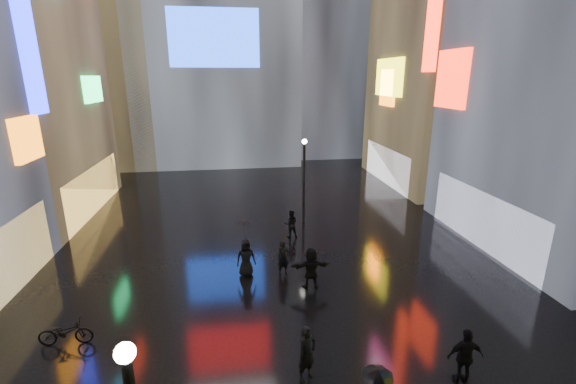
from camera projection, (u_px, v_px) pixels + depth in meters
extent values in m
plane|color=black|center=(268.00, 236.00, 21.97)|extent=(140.00, 140.00, 0.00)
cube|color=orange|center=(27.00, 139.00, 17.12)|extent=(0.25, 2.24, 1.94)
cube|color=#1423FF|center=(24.00, 24.00, 17.29)|extent=(0.25, 1.40, 8.00)
cube|color=#FFC659|center=(94.00, 189.00, 25.68)|extent=(0.20, 10.00, 3.00)
cube|color=#1BF96D|center=(93.00, 89.00, 25.59)|extent=(0.25, 3.00, 1.71)
cube|color=white|center=(483.00, 220.00, 20.23)|extent=(0.20, 9.00, 3.00)
cube|color=#FF220C|center=(452.00, 79.00, 22.06)|extent=(0.25, 2.99, 3.26)
cube|color=black|center=(460.00, 5.00, 29.62)|extent=(10.00, 12.00, 28.00)
cube|color=white|center=(387.00, 165.00, 32.54)|extent=(0.20, 9.00, 3.00)
cube|color=#FFF419|center=(389.00, 77.00, 30.75)|extent=(0.25, 4.92, 2.91)
cube|color=orange|center=(388.00, 88.00, 31.10)|extent=(0.25, 2.63, 2.87)
cube|color=#194CFF|center=(214.00, 38.00, 34.10)|extent=(8.00, 0.20, 5.00)
cube|color=black|center=(100.00, 30.00, 37.12)|extent=(10.00, 10.00, 26.00)
sphere|color=white|center=(125.00, 353.00, 5.34)|extent=(0.30, 0.30, 0.30)
cylinder|color=black|center=(304.00, 183.00, 23.37)|extent=(0.16, 0.16, 5.00)
sphere|color=white|center=(304.00, 142.00, 22.64)|extent=(0.30, 0.30, 0.30)
imported|color=black|center=(465.00, 356.00, 11.22)|extent=(1.10, 0.55, 1.80)
imported|color=black|center=(246.00, 258.00, 17.35)|extent=(0.93, 0.68, 1.76)
imported|color=black|center=(311.00, 268.00, 16.34)|extent=(1.70, 0.57, 1.83)
imported|color=black|center=(283.00, 258.00, 17.49)|extent=(0.68, 0.54, 1.63)
imported|color=black|center=(291.00, 224.00, 21.57)|extent=(0.77, 0.60, 1.59)
imported|color=black|center=(377.00, 380.00, 8.71)|extent=(0.96, 0.96, 0.62)
imported|color=black|center=(245.00, 230.00, 16.96)|extent=(1.06, 1.08, 0.91)
imported|color=black|center=(65.00, 332.00, 12.96)|extent=(1.78, 0.65, 0.93)
imported|color=black|center=(307.00, 353.00, 11.36)|extent=(0.77, 0.70, 1.77)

